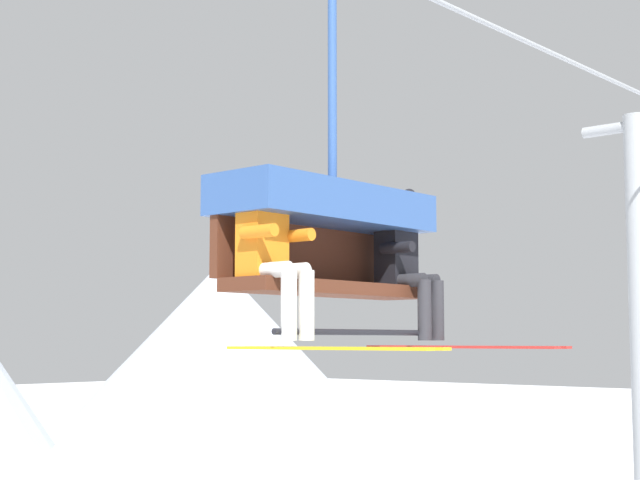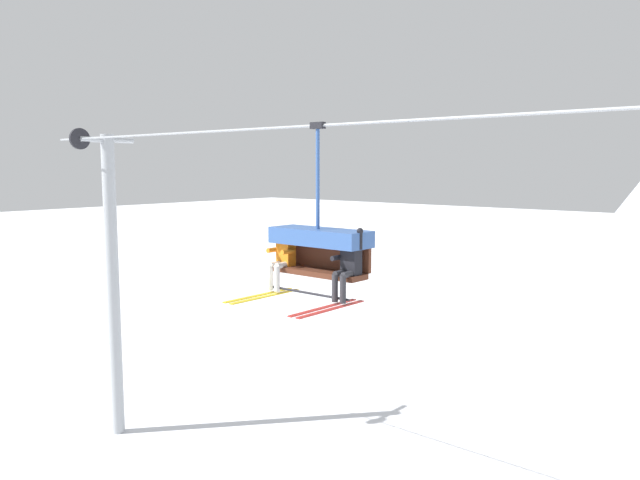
% 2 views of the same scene
% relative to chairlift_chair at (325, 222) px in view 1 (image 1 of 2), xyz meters
% --- Properties ---
extents(mountain_peak_east, '(20.05, 20.05, 10.59)m').
position_rel_chairlift_chair_xyz_m(mountain_peak_east, '(40.46, 44.74, -0.95)').
color(mountain_peak_east, silver).
rests_on(mountain_peak_east, ground_plane).
extents(chairlift_chair, '(1.99, 0.74, 3.07)m').
position_rel_chairlift_chair_xyz_m(chairlift_chair, '(0.00, 0.00, 0.00)').
color(chairlift_chair, '#512819').
extents(skier_orange, '(0.46, 1.70, 1.23)m').
position_rel_chairlift_chair_xyz_m(skier_orange, '(-0.79, -0.22, -0.31)').
color(skier_orange, orange).
extents(skier_black, '(0.48, 1.70, 1.34)m').
position_rel_chairlift_chair_xyz_m(skier_black, '(0.79, -0.21, -0.29)').
color(skier_black, black).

